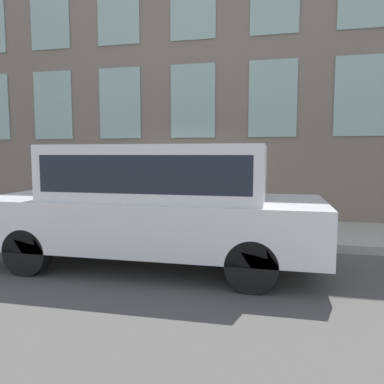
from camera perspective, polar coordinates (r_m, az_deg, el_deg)
The scene contains 6 objects.
ground_plane at distance 7.25m, azimuth -4.00°, elevation -7.96°, with size 80.00×80.00×0.00m, color #514F4C.
sidewalk at distance 8.38m, azimuth -1.63°, elevation -5.54°, with size 2.43×60.00×0.15m.
building_facade at distance 9.88m, azimuth 0.36°, elevation 20.83°, with size 0.33×40.00×8.57m.
fire_hydrant at distance 7.56m, azimuth -2.50°, elevation -3.38°, with size 0.33×0.44×0.72m.
person at distance 7.52m, azimuth 2.51°, elevation 0.51°, with size 0.35×0.23×1.46m.
parked_truck_white_near at distance 5.75m, azimuth -5.65°, elevation -1.00°, with size 1.89×5.12×1.85m.
Camera 1 is at (-6.75, -2.01, 1.72)m, focal length 35.00 mm.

